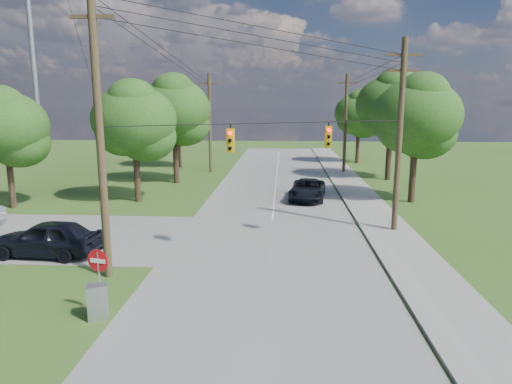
# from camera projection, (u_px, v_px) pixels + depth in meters

# --- Properties ---
(ground) EXTENTS (140.00, 140.00, 0.00)m
(ground) POSITION_uv_depth(u_px,v_px,m) (217.00, 282.00, 18.39)
(ground) COLOR #3A5B1E
(ground) RESTS_ON ground
(main_road) EXTENTS (10.00, 100.00, 0.03)m
(main_road) POSITION_uv_depth(u_px,v_px,m) (270.00, 245.00, 23.17)
(main_road) COLOR gray
(main_road) RESTS_ON ground
(sidewalk_east) EXTENTS (2.60, 100.00, 0.12)m
(sidewalk_east) POSITION_uv_depth(u_px,v_px,m) (404.00, 247.00, 22.77)
(sidewalk_east) COLOR #9C9A92
(sidewalk_east) RESTS_ON ground
(pole_sw) EXTENTS (2.00, 0.32, 12.00)m
(pole_sw) POSITION_uv_depth(u_px,v_px,m) (99.00, 126.00, 17.86)
(pole_sw) COLOR #4D3C28
(pole_sw) RESTS_ON ground
(pole_ne) EXTENTS (2.00, 0.32, 10.50)m
(pole_ne) POSITION_uv_depth(u_px,v_px,m) (400.00, 134.00, 24.66)
(pole_ne) COLOR #4D3C28
(pole_ne) RESTS_ON ground
(pole_north_e) EXTENTS (2.00, 0.32, 10.00)m
(pole_north_e) POSITION_uv_depth(u_px,v_px,m) (345.00, 123.00, 46.28)
(pole_north_e) COLOR #4D3C28
(pole_north_e) RESTS_ON ground
(pole_north_w) EXTENTS (2.00, 0.32, 10.00)m
(pole_north_w) POSITION_uv_depth(u_px,v_px,m) (210.00, 123.00, 47.09)
(pole_north_w) COLOR #4D3C28
(pole_north_w) RESTS_ON ground
(power_lines) EXTENTS (13.93, 29.62, 4.93)m
(power_lines) POSITION_uv_depth(u_px,v_px,m) (266.00, 69.00, 27.86)
(power_lines) COLOR black
(power_lines) RESTS_ON ground
(traffic_signals) EXTENTS (4.91, 3.27, 1.05)m
(traffic_signals) POSITION_uv_depth(u_px,v_px,m) (282.00, 138.00, 21.53)
(traffic_signals) COLOR gold
(traffic_signals) RESTS_ON ground
(tree_w_near) EXTENTS (6.00, 6.00, 8.40)m
(tree_w_near) POSITION_uv_depth(u_px,v_px,m) (134.00, 120.00, 32.42)
(tree_w_near) COLOR #462F23
(tree_w_near) RESTS_ON ground
(tree_w_mid) EXTENTS (6.40, 6.40, 9.22)m
(tree_w_mid) POSITION_uv_depth(u_px,v_px,m) (174.00, 109.00, 40.08)
(tree_w_mid) COLOR #462F23
(tree_w_mid) RESTS_ON ground
(tree_w_far) EXTENTS (6.00, 6.00, 8.73)m
(tree_w_far) POSITION_uv_depth(u_px,v_px,m) (178.00, 111.00, 50.05)
(tree_w_far) COLOR #462F23
(tree_w_far) RESTS_ON ground
(tree_e_near) EXTENTS (6.20, 6.20, 8.81)m
(tree_e_near) POSITION_uv_depth(u_px,v_px,m) (417.00, 115.00, 32.16)
(tree_e_near) COLOR #462F23
(tree_e_near) RESTS_ON ground
(tree_e_mid) EXTENTS (6.60, 6.60, 9.64)m
(tree_e_mid) POSITION_uv_depth(u_px,v_px,m) (392.00, 105.00, 41.80)
(tree_e_mid) COLOR #462F23
(tree_e_mid) RESTS_ON ground
(tree_e_far) EXTENTS (5.80, 5.80, 8.32)m
(tree_e_far) POSITION_uv_depth(u_px,v_px,m) (359.00, 113.00, 53.81)
(tree_e_far) COLOR #462F23
(tree_e_far) RESTS_ON ground
(tree_cross_n) EXTENTS (5.60, 5.60, 7.91)m
(tree_cross_n) POSITION_uv_depth(u_px,v_px,m) (5.00, 126.00, 30.51)
(tree_cross_n) COLOR #462F23
(tree_cross_n) RESTS_ON ground
(car_cross_dark) EXTENTS (5.15, 2.33, 1.72)m
(car_cross_dark) POSITION_uv_depth(u_px,v_px,m) (47.00, 238.00, 21.36)
(car_cross_dark) COLOR black
(car_cross_dark) RESTS_ON cross_road
(car_main_north) EXTENTS (3.10, 5.63, 1.49)m
(car_main_north) POSITION_uv_depth(u_px,v_px,m) (307.00, 190.00, 34.00)
(car_main_north) COLOR black
(car_main_north) RESTS_ON main_road
(control_cabinet) EXTENTS (0.79, 0.68, 1.20)m
(control_cabinet) POSITION_uv_depth(u_px,v_px,m) (98.00, 302.00, 15.19)
(control_cabinet) COLOR #939599
(control_cabinet) RESTS_ON ground
(do_not_enter_sign) EXTENTS (0.77, 0.21, 2.35)m
(do_not_enter_sign) POSITION_uv_depth(u_px,v_px,m) (98.00, 268.00, 15.22)
(do_not_enter_sign) COLOR #939599
(do_not_enter_sign) RESTS_ON ground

